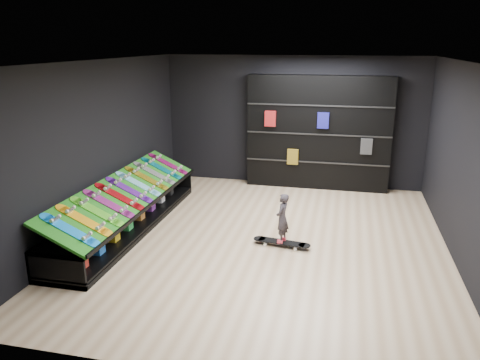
% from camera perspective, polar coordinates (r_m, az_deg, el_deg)
% --- Properties ---
extents(floor, '(6.00, 7.00, 0.01)m').
position_cam_1_polar(floor, '(8.14, 3.15, -7.39)').
color(floor, '#D0B38C').
rests_on(floor, ground).
extents(ceiling, '(6.00, 7.00, 0.01)m').
position_cam_1_polar(ceiling, '(7.44, 3.52, 14.23)').
color(ceiling, white).
rests_on(ceiling, ground).
extents(wall_back, '(6.00, 0.02, 3.00)m').
position_cam_1_polar(wall_back, '(11.05, 6.40, 7.10)').
color(wall_back, black).
rests_on(wall_back, ground).
extents(wall_front, '(6.00, 0.02, 3.00)m').
position_cam_1_polar(wall_front, '(4.41, -4.43, -7.58)').
color(wall_front, black).
rests_on(wall_front, ground).
extents(wall_left, '(0.02, 7.00, 3.00)m').
position_cam_1_polar(wall_left, '(8.65, -16.71, 3.86)').
color(wall_left, black).
rests_on(wall_left, ground).
extents(wall_right, '(0.02, 7.00, 3.00)m').
position_cam_1_polar(wall_right, '(7.76, 25.73, 1.48)').
color(wall_right, black).
rests_on(wall_right, ground).
extents(display_rack, '(0.90, 4.50, 0.50)m').
position_cam_1_polar(display_rack, '(8.79, -13.47, -4.20)').
color(display_rack, black).
rests_on(display_rack, ground).
extents(turf_ramp, '(0.92, 4.50, 0.46)m').
position_cam_1_polar(turf_ramp, '(8.62, -13.38, -1.36)').
color(turf_ramp, '#176610').
rests_on(turf_ramp, display_rack).
extents(back_shelving, '(3.23, 0.38, 2.58)m').
position_cam_1_polar(back_shelving, '(10.86, 9.51, 5.68)').
color(back_shelving, black).
rests_on(back_shelving, ground).
extents(floor_skateboard, '(1.00, 0.36, 0.09)m').
position_cam_1_polar(floor_skateboard, '(7.92, 5.09, -7.79)').
color(floor_skateboard, black).
rests_on(floor_skateboard, ground).
extents(child, '(0.17, 0.21, 0.50)m').
position_cam_1_polar(child, '(7.80, 5.14, -5.78)').
color(child, black).
rests_on(child, floor_skateboard).
extents(display_board_0, '(0.93, 0.22, 0.50)m').
position_cam_1_polar(display_board_0, '(7.06, -20.02, -5.76)').
color(display_board_0, blue).
rests_on(display_board_0, turf_ramp).
extents(display_board_1, '(0.93, 0.22, 0.50)m').
position_cam_1_polar(display_board_1, '(7.36, -18.45, -4.70)').
color(display_board_1, orange).
rests_on(display_board_1, turf_ramp).
extents(display_board_2, '(0.93, 0.22, 0.50)m').
position_cam_1_polar(display_board_2, '(7.66, -17.01, -3.72)').
color(display_board_2, green).
rests_on(display_board_2, turf_ramp).
extents(display_board_3, '(0.93, 0.22, 0.50)m').
position_cam_1_polar(display_board_3, '(7.97, -15.68, -2.81)').
color(display_board_3, '#2626BF').
rests_on(display_board_3, turf_ramp).
extents(display_board_4, '(0.93, 0.22, 0.50)m').
position_cam_1_polar(display_board_4, '(8.29, -14.45, -1.97)').
color(display_board_4, red).
rests_on(display_board_4, turf_ramp).
extents(display_board_5, '(0.93, 0.22, 0.50)m').
position_cam_1_polar(display_board_5, '(8.61, -13.31, -1.20)').
color(display_board_5, purple).
rests_on(display_board_5, turf_ramp).
extents(display_board_6, '(0.93, 0.22, 0.50)m').
position_cam_1_polar(display_board_6, '(8.94, -12.26, -0.48)').
color(display_board_6, '#0CB2E5').
rests_on(display_board_6, turf_ramp).
extents(display_board_7, '(0.93, 0.22, 0.50)m').
position_cam_1_polar(display_board_7, '(9.27, -11.28, 0.19)').
color(display_board_7, yellow).
rests_on(display_board_7, turf_ramp).
extents(display_board_8, '(0.93, 0.22, 0.50)m').
position_cam_1_polar(display_board_8, '(9.60, -10.37, 0.82)').
color(display_board_8, black).
rests_on(display_board_8, turf_ramp).
extents(display_board_9, '(0.93, 0.22, 0.50)m').
position_cam_1_polar(display_board_9, '(9.94, -9.52, 1.40)').
color(display_board_9, '#0C8C99').
rests_on(display_board_9, turf_ramp).
extents(display_board_10, '(0.93, 0.22, 0.50)m').
position_cam_1_polar(display_board_10, '(10.28, -8.73, 1.94)').
color(display_board_10, '#E5198C').
rests_on(display_board_10, turf_ramp).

